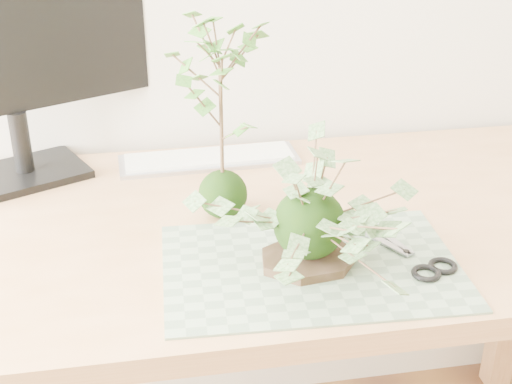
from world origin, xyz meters
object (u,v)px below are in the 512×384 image
at_px(ivy_kokedama, 311,193).
at_px(maple_kokedama, 220,79).
at_px(desk, 245,262).
at_px(monitor, 5,35).
at_px(keyboard, 209,159).

distance_m(ivy_kokedama, maple_kokedama, 0.25).
distance_m(desk, ivy_kokedama, 0.28).
xyz_separation_m(ivy_kokedama, monitor, (-0.48, 0.43, 0.16)).
relative_size(desk, maple_kokedama, 4.39).
distance_m(ivy_kokedama, monitor, 0.66).
height_order(maple_kokedama, monitor, monitor).
xyz_separation_m(desk, keyboard, (-0.03, 0.27, 0.09)).
distance_m(desk, keyboard, 0.28).
bearing_deg(monitor, ivy_kokedama, -66.64).
bearing_deg(keyboard, desk, -84.75).
relative_size(ivy_kokedama, maple_kokedama, 1.11).
xyz_separation_m(desk, monitor, (-0.40, 0.26, 0.37)).
bearing_deg(keyboard, ivy_kokedama, -77.78).
height_order(ivy_kokedama, maple_kokedama, maple_kokedama).
bearing_deg(monitor, keyboard, -24.56).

